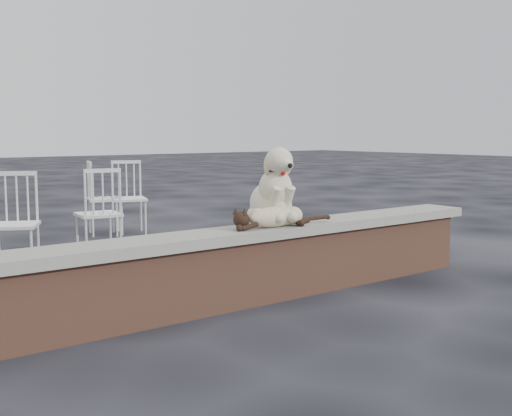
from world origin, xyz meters
TOP-DOWN VIEW (x-y plane):
  - ground at (0.00, 0.00)m, footprint 60.00×60.00m
  - brick_wall at (0.00, 0.00)m, footprint 6.00×0.30m
  - capstone at (0.00, 0.00)m, footprint 6.20×0.40m
  - dog at (0.93, 0.07)m, footprint 0.49×0.60m
  - cat at (0.85, -0.08)m, footprint 1.10×0.43m
  - chair_d at (1.47, 3.63)m, footprint 0.71×0.71m
  - chair_b at (-0.44, 2.15)m, footprint 0.76×0.76m
  - chair_c at (0.51, 2.42)m, footprint 0.63×0.63m
  - chair_e at (1.22, 3.80)m, footprint 0.70×0.70m

SIDE VIEW (x-z plane):
  - ground at x=0.00m, z-range 0.00..0.00m
  - brick_wall at x=0.00m, z-range 0.00..0.50m
  - chair_d at x=1.47m, z-range 0.00..0.94m
  - chair_b at x=-0.44m, z-range 0.00..0.94m
  - chair_c at x=0.51m, z-range 0.00..0.94m
  - chair_e at x=1.22m, z-range 0.00..0.94m
  - capstone at x=0.00m, z-range 0.50..0.58m
  - cat at x=0.85m, z-range 0.58..0.76m
  - dog at x=0.93m, z-range 0.58..1.21m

